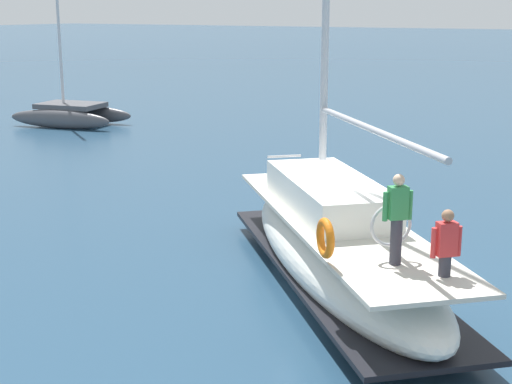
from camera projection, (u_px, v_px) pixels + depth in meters
The scene contains 3 objects.
ground_plane at pixel (349, 270), 16.74m from camera, with size 400.00×400.00×0.00m, color navy.
main_sailboat at pixel (337, 243), 15.62m from camera, with size 8.64×8.32×14.48m.
moored_sloop_near at pixel (71, 112), 37.20m from camera, with size 3.68×5.96×9.56m.
Camera 1 is at (-14.72, -6.19, 5.72)m, focal length 52.29 mm.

